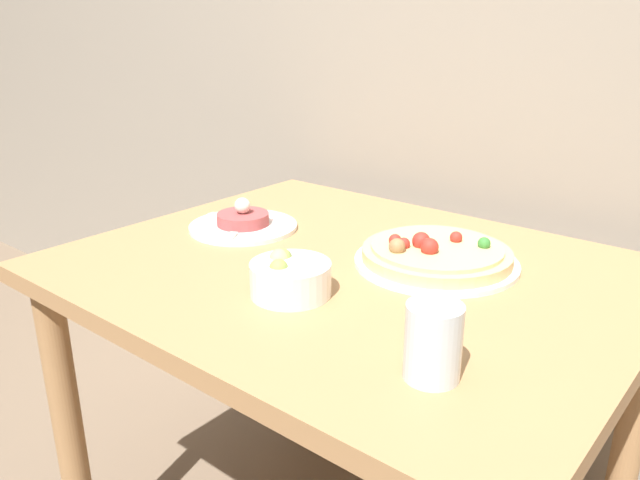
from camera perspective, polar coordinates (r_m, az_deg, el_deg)
The scene contains 5 objects.
dining_table at distance 1.22m, azimuth 2.59°, elevation -7.04°, with size 1.04×0.84×0.74m.
pizza_plate at distance 1.19m, azimuth 10.53°, elevation -1.39°, with size 0.31×0.31×0.07m.
tartare_plate at distance 1.38m, azimuth -7.04°, elevation 1.57°, with size 0.24×0.24×0.07m.
small_bowl at distance 1.04m, azimuth -2.79°, elevation -3.42°, with size 0.14×0.14×0.07m.
drinking_glass at distance 0.81m, azimuth 10.30°, elevation -9.16°, with size 0.07×0.07×0.10m.
Camera 1 is at (0.65, -0.45, 1.18)m, focal length 35.00 mm.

